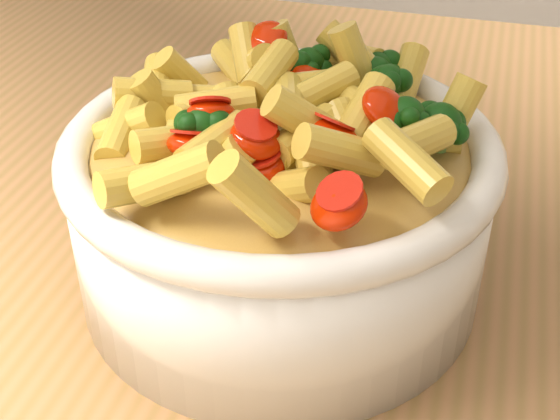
# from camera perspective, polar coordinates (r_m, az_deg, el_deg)

# --- Properties ---
(table) EXTENTS (1.20, 0.80, 0.90)m
(table) POSITION_cam_1_polar(r_m,az_deg,el_deg) (0.62, -5.16, -6.59)
(table) COLOR #AA7649
(table) RESTS_ON ground
(serving_bowl) EXTENTS (0.24, 0.24, 0.11)m
(serving_bowl) POSITION_cam_1_polar(r_m,az_deg,el_deg) (0.45, -0.00, 0.14)
(serving_bowl) COLOR white
(serving_bowl) RESTS_ON table
(pasta_salad) EXTENTS (0.19, 0.19, 0.04)m
(pasta_salad) POSITION_cam_1_polar(r_m,az_deg,el_deg) (0.42, -0.00, 7.55)
(pasta_salad) COLOR #EABF4A
(pasta_salad) RESTS_ON serving_bowl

